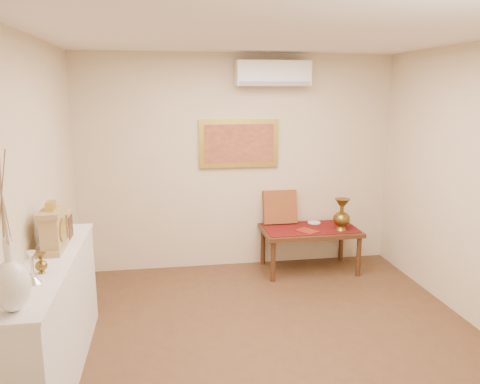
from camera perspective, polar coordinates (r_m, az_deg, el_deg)
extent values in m
plane|color=brown|center=(4.30, 4.86, -19.25)|extent=(4.50, 4.50, 0.00)
plane|color=white|center=(3.70, 5.65, 19.25)|extent=(4.50, 4.50, 0.00)
cube|color=beige|center=(5.94, -0.18, 3.57)|extent=(4.00, 0.02, 2.70)
cube|color=beige|center=(1.83, 23.93, -18.11)|extent=(4.00, 0.02, 2.70)
cube|color=beige|center=(3.82, -25.30, -2.52)|extent=(0.02, 4.50, 2.70)
cube|color=#5E100F|center=(5.96, 8.52, -4.39)|extent=(1.14, 0.59, 0.01)
cylinder|color=white|center=(6.18, 9.02, -3.70)|extent=(0.16, 0.16, 0.01)
cube|color=maroon|center=(5.81, 8.19, -4.72)|extent=(0.28, 0.31, 0.01)
cube|color=maroon|center=(6.08, 4.87, -1.81)|extent=(0.43, 0.19, 0.45)
cube|color=silver|center=(4.07, -21.70, -14.47)|extent=(0.35, 2.00, 0.95)
cube|color=silver|center=(3.88, -22.28, -7.97)|extent=(0.37, 2.02, 0.03)
cube|color=tan|center=(4.08, -21.71, -6.33)|extent=(0.16, 0.36, 0.05)
cube|color=tan|center=(4.04, -21.87, -4.31)|extent=(0.14, 0.30, 0.25)
cylinder|color=beige|center=(4.03, -20.83, -4.29)|extent=(0.01, 0.17, 0.17)
cylinder|color=#B29E39|center=(4.02, -20.76, -4.29)|extent=(0.01, 0.19, 0.19)
cube|color=tan|center=(4.00, -22.04, -2.32)|extent=(0.17, 0.34, 0.04)
cube|color=#B29E39|center=(3.99, -22.10, -1.56)|extent=(0.06, 0.11, 0.07)
cube|color=tan|center=(4.34, -20.94, -4.01)|extent=(0.15, 0.20, 0.22)
cube|color=#442614|center=(4.34, -19.89, -4.63)|extent=(0.01, 0.17, 0.09)
cube|color=#442614|center=(4.32, -19.99, -3.35)|extent=(0.01, 0.17, 0.09)
cube|color=tan|center=(4.31, -21.06, -2.45)|extent=(0.16, 0.21, 0.02)
cube|color=#442614|center=(5.97, 8.51, -4.65)|extent=(1.20, 0.70, 0.05)
cylinder|color=#442614|center=(5.65, 4.04, -8.46)|extent=(0.06, 0.06, 0.50)
cylinder|color=#442614|center=(5.98, 14.25, -7.64)|extent=(0.06, 0.06, 0.50)
cylinder|color=#442614|center=(6.19, 2.81, -6.60)|extent=(0.06, 0.06, 0.50)
cylinder|color=#442614|center=(6.49, 12.23, -5.96)|extent=(0.06, 0.06, 0.50)
cube|color=#B29E39|center=(5.89, -0.14, 5.94)|extent=(1.00, 0.05, 0.60)
cube|color=#A75A3A|center=(5.86, -0.10, 5.91)|extent=(0.88, 0.01, 0.48)
cube|color=white|center=(5.83, 4.03, 14.22)|extent=(0.90, 0.24, 0.30)
cube|color=gray|center=(5.71, 4.30, 13.05)|extent=(0.86, 0.02, 0.05)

